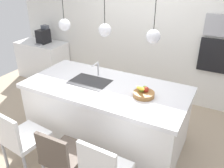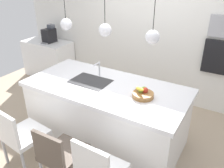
{
  "view_description": "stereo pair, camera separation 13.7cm",
  "coord_description": "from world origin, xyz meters",
  "px_view_note": "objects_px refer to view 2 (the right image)",
  "views": [
    {
      "loc": [
        1.43,
        -2.5,
        2.35
      ],
      "look_at": [
        0.1,
        0.0,
        0.93
      ],
      "focal_mm": 37.75,
      "sensor_mm": 36.0,
      "label": 1
    },
    {
      "loc": [
        1.55,
        -2.43,
        2.35
      ],
      "look_at": [
        0.1,
        0.0,
        0.93
      ],
      "focal_mm": 37.75,
      "sensor_mm": 36.0,
      "label": 2
    }
  ],
  "objects_px": {
    "coffee_machine": "(49,35)",
    "oven": "(221,58)",
    "chair_middle": "(60,153)",
    "fruit_bowl": "(143,94)",
    "chair_near": "(20,134)"
  },
  "relations": [
    {
      "from": "coffee_machine",
      "to": "oven",
      "type": "relative_size",
      "value": 0.68
    },
    {
      "from": "coffee_machine",
      "to": "chair_middle",
      "type": "bearing_deg",
      "value": -44.65
    },
    {
      "from": "fruit_bowl",
      "to": "chair_middle",
      "type": "distance_m",
      "value": 1.21
    },
    {
      "from": "fruit_bowl",
      "to": "chair_near",
      "type": "xyz_separation_m",
      "value": [
        -1.19,
        -0.99,
        -0.43
      ]
    },
    {
      "from": "coffee_machine",
      "to": "chair_middle",
      "type": "xyz_separation_m",
      "value": [
        2.32,
        -2.3,
        -0.5
      ]
    },
    {
      "from": "fruit_bowl",
      "to": "coffee_machine",
      "type": "distance_m",
      "value": 3.15
    },
    {
      "from": "coffee_machine",
      "to": "oven",
      "type": "bearing_deg",
      "value": 4.83
    },
    {
      "from": "fruit_bowl",
      "to": "chair_near",
      "type": "height_order",
      "value": "fruit_bowl"
    },
    {
      "from": "chair_middle",
      "to": "coffee_machine",
      "type": "bearing_deg",
      "value": 135.35
    },
    {
      "from": "coffee_machine",
      "to": "oven",
      "type": "height_order",
      "value": "oven"
    },
    {
      "from": "chair_near",
      "to": "chair_middle",
      "type": "bearing_deg",
      "value": 0.49
    },
    {
      "from": "coffee_machine",
      "to": "chair_near",
      "type": "bearing_deg",
      "value": -54.02
    },
    {
      "from": "chair_near",
      "to": "fruit_bowl",
      "type": "bearing_deg",
      "value": 39.86
    },
    {
      "from": "fruit_bowl",
      "to": "coffee_machine",
      "type": "height_order",
      "value": "coffee_machine"
    },
    {
      "from": "coffee_machine",
      "to": "oven",
      "type": "xyz_separation_m",
      "value": [
        3.52,
        0.3,
        0.04
      ]
    }
  ]
}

